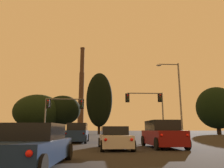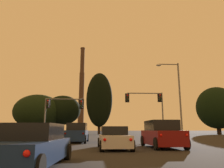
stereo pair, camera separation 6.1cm
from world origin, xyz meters
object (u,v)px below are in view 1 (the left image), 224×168
Objects in this scene: suv_right_lane_second at (162,134)px; traffic_light_overhead_right at (150,103)px; suv_left_lane_front at (77,133)px; traffic_light_overhead_left at (59,108)px; sedan_center_lane_second at (114,138)px; street_lamp at (177,93)px; sedan_left_lane_third at (33,146)px; smokestack at (81,97)px.

suv_right_lane_second is 14.90m from traffic_light_overhead_right.
suv_left_lane_front is 0.94× the size of traffic_light_overhead_left.
street_lamp is (8.30, 10.88, 4.95)m from sedan_center_lane_second.
sedan_left_lane_third is 0.76× the size of traffic_light_overhead_right.
traffic_light_overhead_right is at bearing 69.73° from sedan_left_lane_third.
street_lamp is (4.89, 10.10, 4.72)m from suv_right_lane_second.
smokestack reaches higher than traffic_light_overhead_left.
suv_right_lane_second is at bearing 10.91° from sedan_center_lane_second.
smokestack reaches higher than street_lamp.
sedan_left_lane_third is at bearing -116.76° from sedan_center_lane_second.
sedan_left_lane_third is 133.77m from smokestack.
sedan_left_lane_third is 21.40m from traffic_light_overhead_left.
smokestack is at bearing 93.95° from sedan_center_lane_second.
street_lamp reaches higher than traffic_light_overhead_left.
suv_right_lane_second is 10.17m from sedan_left_lane_third.
traffic_light_overhead_right reaches higher than suv_left_lane_front.
street_lamp is 117.00m from smokestack.
suv_left_lane_front is at bearing -163.38° from street_lamp.
suv_right_lane_second is 1.04× the size of sedan_left_lane_third.
street_lamp is at bearing -60.26° from traffic_light_overhead_right.
suv_left_lane_front is at bearing -140.74° from traffic_light_overhead_right.
street_lamp reaches higher than suv_left_lane_front.
sedan_left_lane_third is 0.09× the size of smokestack.
suv_right_lane_second is 0.94× the size of traffic_light_overhead_left.
traffic_light_overhead_left is at bearing 125.14° from suv_right_lane_second.
sedan_left_lane_third is (-3.20, -6.94, 0.00)m from sedan_center_lane_second.
suv_right_lane_second is 0.09× the size of smokestack.
smokestack is (-12.99, 124.82, 20.93)m from sedan_center_lane_second.
smokestack reaches higher than suv_right_lane_second.
traffic_light_overhead_left reaches higher than sedan_left_lane_third.
smokestack is at bearing 94.92° from suv_left_lane_front.
street_lamp is (11.50, 17.83, 4.95)m from sedan_left_lane_third.
traffic_light_overhead_left is 0.56× the size of street_lamp.
traffic_light_overhead_right is (5.99, 14.93, 4.12)m from sedan_center_lane_second.
suv_left_lane_front is 1.03× the size of sedan_left_lane_third.
suv_left_lane_front reaches higher than sedan_left_lane_third.
suv_right_lane_second is 1.04× the size of sedan_center_lane_second.
traffic_light_overhead_right is at bearing 78.51° from suv_right_lane_second.
traffic_light_overhead_left is 0.10× the size of smokestack.
traffic_light_overhead_right reaches higher than traffic_light_overhead_left.
street_lamp reaches higher than traffic_light_overhead_right.
suv_left_lane_front is at bearing -85.21° from smokestack.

